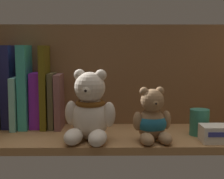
{
  "coord_description": "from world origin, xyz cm",
  "views": [
    {
      "loc": [
        -4.86,
        -89.59,
        25.57
      ],
      "look_at": [
        -3.83,
        0.0,
        14.49
      ],
      "focal_mm": 53.26,
      "sensor_mm": 36.0,
      "label": 1
    }
  ],
  "objects_px": {
    "book_1": "(9,87)",
    "pillar_candle": "(199,122)",
    "book_2": "(18,102)",
    "book_4": "(37,100)",
    "teddy_bear_smaller": "(152,120)",
    "teddy_bear_larger": "(90,111)",
    "book_3": "(26,87)",
    "book_6": "(53,100)",
    "small_product_box": "(224,134)",
    "book_0": "(0,89)",
    "book_7": "(60,100)",
    "book_5": "(46,87)"
  },
  "relations": [
    {
      "from": "book_4",
      "to": "teddy_bear_smaller",
      "type": "bearing_deg",
      "value": -26.11
    },
    {
      "from": "book_3",
      "to": "book_1",
      "type": "bearing_deg",
      "value": 180.0
    },
    {
      "from": "book_4",
      "to": "book_7",
      "type": "distance_m",
      "value": 0.07
    },
    {
      "from": "book_7",
      "to": "pillar_candle",
      "type": "xyz_separation_m",
      "value": [
        0.4,
        -0.1,
        -0.04
      ]
    },
    {
      "from": "pillar_candle",
      "to": "book_0",
      "type": "bearing_deg",
      "value": 169.86
    },
    {
      "from": "book_5",
      "to": "book_0",
      "type": "bearing_deg",
      "value": 180.0
    },
    {
      "from": "book_1",
      "to": "book_4",
      "type": "height_order",
      "value": "book_1"
    },
    {
      "from": "book_2",
      "to": "book_1",
      "type": "bearing_deg",
      "value": 180.0
    },
    {
      "from": "book_0",
      "to": "book_7",
      "type": "distance_m",
      "value": 0.18
    },
    {
      "from": "book_2",
      "to": "book_3",
      "type": "xyz_separation_m",
      "value": [
        0.02,
        0.0,
        0.05
      ]
    },
    {
      "from": "book_3",
      "to": "teddy_bear_larger",
      "type": "distance_m",
      "value": 0.26
    },
    {
      "from": "book_6",
      "to": "small_product_box",
      "type": "relative_size",
      "value": 1.39
    },
    {
      "from": "book_0",
      "to": "teddy_bear_larger",
      "type": "bearing_deg",
      "value": -29.2
    },
    {
      "from": "book_0",
      "to": "book_1",
      "type": "xyz_separation_m",
      "value": [
        0.03,
        0.0,
        0.01
      ]
    },
    {
      "from": "book_6",
      "to": "pillar_candle",
      "type": "xyz_separation_m",
      "value": [
        0.42,
        -0.1,
        -0.05
      ]
    },
    {
      "from": "book_4",
      "to": "book_3",
      "type": "bearing_deg",
      "value": 180.0
    },
    {
      "from": "book_3",
      "to": "pillar_candle",
      "type": "distance_m",
      "value": 0.51
    },
    {
      "from": "book_4",
      "to": "pillar_candle",
      "type": "height_order",
      "value": "book_4"
    },
    {
      "from": "book_0",
      "to": "book_7",
      "type": "bearing_deg",
      "value": 0.0
    },
    {
      "from": "book_3",
      "to": "teddy_bear_smaller",
      "type": "distance_m",
      "value": 0.4
    },
    {
      "from": "book_1",
      "to": "book_2",
      "type": "relative_size",
      "value": 1.6
    },
    {
      "from": "book_5",
      "to": "pillar_candle",
      "type": "bearing_deg",
      "value": -13.25
    },
    {
      "from": "book_6",
      "to": "book_1",
      "type": "bearing_deg",
      "value": 180.0
    },
    {
      "from": "small_product_box",
      "to": "book_2",
      "type": "bearing_deg",
      "value": 163.15
    },
    {
      "from": "book_1",
      "to": "book_6",
      "type": "height_order",
      "value": "book_1"
    },
    {
      "from": "book_1",
      "to": "pillar_candle",
      "type": "bearing_deg",
      "value": -10.65
    },
    {
      "from": "teddy_bear_smaller",
      "to": "teddy_bear_larger",
      "type": "bearing_deg",
      "value": 178.22
    },
    {
      "from": "book_5",
      "to": "teddy_bear_larger",
      "type": "relative_size",
      "value": 1.33
    },
    {
      "from": "book_3",
      "to": "teddy_bear_larger",
      "type": "height_order",
      "value": "book_3"
    },
    {
      "from": "book_5",
      "to": "small_product_box",
      "type": "relative_size",
      "value": 2.07
    },
    {
      "from": "teddy_bear_larger",
      "to": "book_4",
      "type": "bearing_deg",
      "value": 137.08
    },
    {
      "from": "book_2",
      "to": "book_6",
      "type": "height_order",
      "value": "book_6"
    },
    {
      "from": "book_3",
      "to": "teddy_bear_smaller",
      "type": "relative_size",
      "value": 1.76
    },
    {
      "from": "book_4",
      "to": "teddy_bear_smaller",
      "type": "relative_size",
      "value": 1.18
    },
    {
      "from": "book_1",
      "to": "book_2",
      "type": "distance_m",
      "value": 0.05
    },
    {
      "from": "book_1",
      "to": "teddy_bear_larger",
      "type": "distance_m",
      "value": 0.3
    },
    {
      "from": "teddy_bear_smaller",
      "to": "small_product_box",
      "type": "xyz_separation_m",
      "value": [
        0.18,
        -0.01,
        -0.03
      ]
    },
    {
      "from": "book_0",
      "to": "book_7",
      "type": "height_order",
      "value": "book_0"
    },
    {
      "from": "teddy_bear_larger",
      "to": "teddy_bear_smaller",
      "type": "xyz_separation_m",
      "value": [
        0.16,
        -0.0,
        -0.02
      ]
    },
    {
      "from": "book_3",
      "to": "book_6",
      "type": "xyz_separation_m",
      "value": [
        0.08,
        0.0,
        -0.04
      ]
    },
    {
      "from": "book_1",
      "to": "book_3",
      "type": "bearing_deg",
      "value": 0.0
    },
    {
      "from": "book_0",
      "to": "book_2",
      "type": "bearing_deg",
      "value": 0.0
    },
    {
      "from": "teddy_bear_smaller",
      "to": "small_product_box",
      "type": "relative_size",
      "value": 1.18
    },
    {
      "from": "book_1",
      "to": "book_2",
      "type": "height_order",
      "value": "book_1"
    },
    {
      "from": "small_product_box",
      "to": "teddy_bear_larger",
      "type": "bearing_deg",
      "value": 177.32
    },
    {
      "from": "book_1",
      "to": "book_4",
      "type": "relative_size",
      "value": 1.49
    },
    {
      "from": "teddy_bear_larger",
      "to": "teddy_bear_smaller",
      "type": "distance_m",
      "value": 0.16
    },
    {
      "from": "book_4",
      "to": "pillar_candle",
      "type": "xyz_separation_m",
      "value": [
        0.46,
        -0.1,
        -0.05
      ]
    },
    {
      "from": "book_6",
      "to": "pillar_candle",
      "type": "distance_m",
      "value": 0.43
    },
    {
      "from": "book_2",
      "to": "book_3",
      "type": "relative_size",
      "value": 0.62
    }
  ]
}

